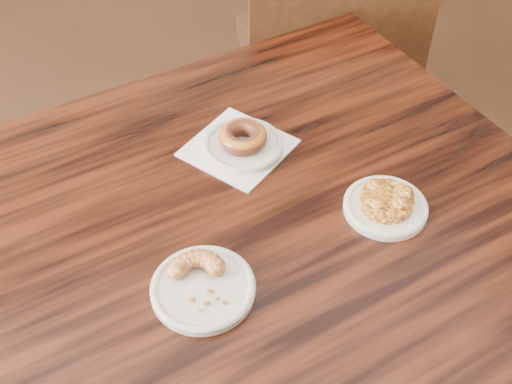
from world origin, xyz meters
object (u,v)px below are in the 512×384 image
object	(u,v)px
cafe_table	(278,340)
apple_fritter	(387,199)
chair_far	(320,58)
glazed_donut	(243,137)
cruller_fragment	(202,281)

from	to	relation	value
cafe_table	apple_fritter	bearing A→B (deg)	-21.55
chair_far	glazed_donut	distance (m)	0.84
cafe_table	cruller_fragment	bearing A→B (deg)	-161.02
apple_fritter	glazed_donut	bearing A→B (deg)	131.74
cafe_table	glazed_donut	bearing A→B (deg)	82.17
cafe_table	cruller_fragment	world-z (taller)	cruller_fragment
chair_far	cruller_fragment	size ratio (longest dim) A/B	8.71
chair_far	apple_fritter	distance (m)	0.95
chair_far	glazed_donut	size ratio (longest dim) A/B	10.11
glazed_donut	cruller_fragment	xyz separation A→B (m)	(-0.14, -0.29, -0.01)
cafe_table	glazed_donut	xyz separation A→B (m)	(-0.02, 0.19, 0.41)
cafe_table	glazed_donut	size ratio (longest dim) A/B	10.92
glazed_donut	cafe_table	bearing A→B (deg)	-84.58
chair_far	cruller_fragment	bearing A→B (deg)	68.82
chair_far	cruller_fragment	xyz separation A→B (m)	(-0.56, -0.94, 0.33)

